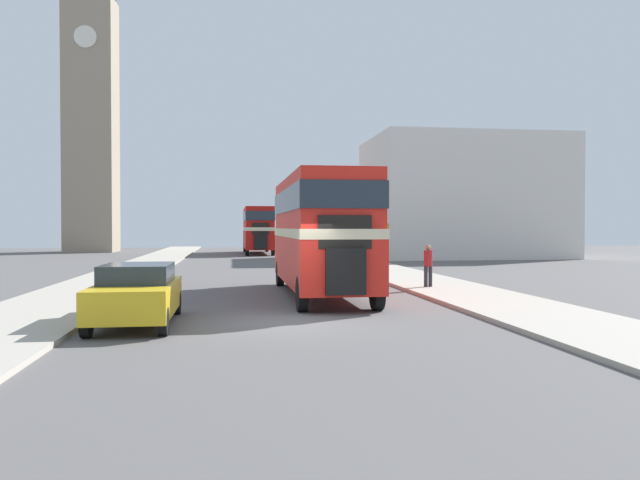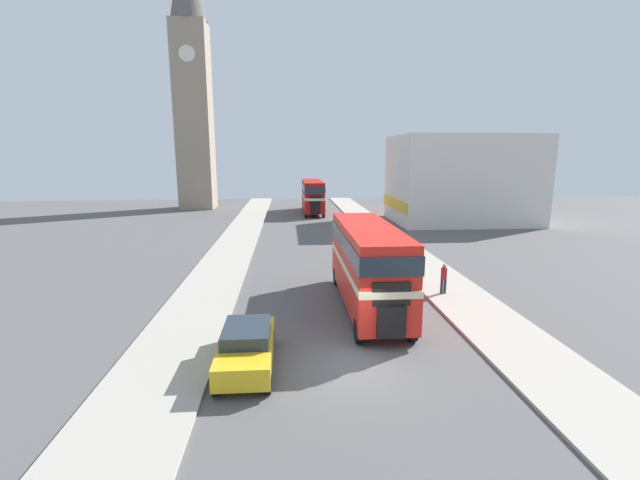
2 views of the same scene
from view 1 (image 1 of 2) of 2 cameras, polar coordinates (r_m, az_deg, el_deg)
name	(u,v)px [view 1 (image 1 of 2)]	position (r m, az deg, el deg)	size (l,w,h in m)	color
ground_plane	(291,322)	(15.89, -2.69, -7.54)	(120.00, 120.00, 0.00)	#565454
sidewalk_right	(541,315)	(17.84, 19.58, -6.45)	(3.50, 120.00, 0.12)	#A8A093
sidewalk_left	(8,326)	(16.66, -26.66, -7.05)	(3.50, 120.00, 0.12)	#A8A093
double_decker_bus	(320,226)	(21.79, 0.01, 1.25)	(2.49, 9.87, 4.10)	red
bus_distant	(258,226)	(57.23, -5.72, 1.24)	(2.47, 10.77, 4.18)	#B2140F
car_parked_near	(137,293)	(16.11, -16.39, -4.70)	(1.83, 4.37, 1.49)	gold
pedestrian_walking	(428,263)	(24.32, 9.86, -2.08)	(0.33, 0.33, 1.62)	#282833
church_tower	(91,60)	(66.87, -20.22, 15.17)	(4.81, 4.81, 36.53)	gray
shop_building_block	(462,198)	(52.01, 12.89, 3.76)	(15.03, 10.76, 9.57)	silver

